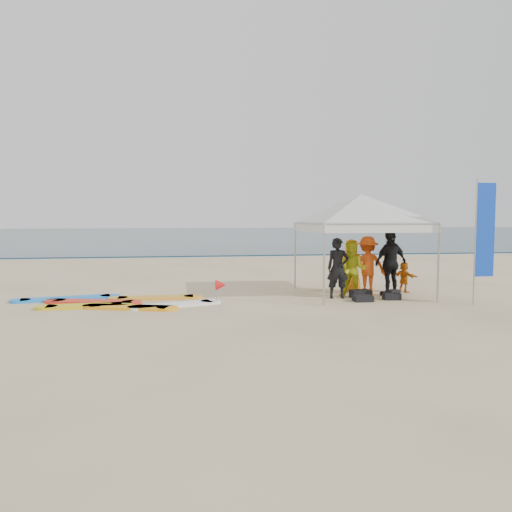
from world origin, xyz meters
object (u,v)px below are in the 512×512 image
at_px(person_black_a, 338,268).
at_px(surfboard_spread, 116,302).
at_px(person_black_b, 391,263).
at_px(feather_flag, 484,231).
at_px(person_orange_b, 351,265).
at_px(person_orange_a, 367,266).
at_px(marker_pennant, 221,285).
at_px(canopy_tent, 361,194).
at_px(person_seated, 404,277).
at_px(person_yellow, 353,269).

xyz_separation_m(person_black_a, surfboard_spread, (-6.09, 0.05, -0.82)).
distance_m(person_black_b, feather_flag, 2.68).
height_order(person_orange_b, surfboard_spread, person_orange_b).
bearing_deg(feather_flag, person_black_a, 154.30).
relative_size(person_orange_a, marker_pennant, 2.70).
height_order(person_black_a, feather_flag, feather_flag).
distance_m(person_orange_a, canopy_tent, 2.10).
bearing_deg(marker_pennant, canopy_tent, 12.02).
xyz_separation_m(person_orange_a, person_seated, (1.29, 0.26, -0.40)).
relative_size(person_black_a, feather_flag, 0.52).
relative_size(person_orange_a, feather_flag, 0.53).
distance_m(person_orange_a, marker_pennant, 4.53).
bearing_deg(canopy_tent, person_black_b, -21.02).
xyz_separation_m(person_orange_a, surfboard_spread, (-7.17, -0.48, -0.83)).
xyz_separation_m(person_black_a, person_black_b, (1.66, 0.19, 0.11)).
xyz_separation_m(person_black_b, canopy_tent, (-0.81, 0.31, 1.99)).
bearing_deg(feather_flag, canopy_tent, 139.89).
height_order(person_yellow, surfboard_spread, person_yellow).
bearing_deg(marker_pennant, person_orange_b, 20.67).
height_order(person_orange_b, feather_flag, feather_flag).
bearing_deg(person_orange_a, person_seated, -165.26).
height_order(person_black_b, canopy_tent, canopy_tent).
distance_m(person_orange_b, canopy_tent, 2.24).
bearing_deg(person_orange_b, person_seated, 173.62).
height_order(person_orange_a, feather_flag, feather_flag).
bearing_deg(person_orange_b, surfboard_spread, 17.34).
height_order(person_black_a, person_orange_a, person_orange_a).
xyz_separation_m(person_orange_b, marker_pennant, (-4.16, -1.57, -0.32)).
bearing_deg(person_seated, person_black_a, 87.23).
bearing_deg(person_yellow, person_orange_a, 67.91).
bearing_deg(marker_pennant, feather_flag, -10.44).
bearing_deg(canopy_tent, person_orange_b, 92.69).
relative_size(feather_flag, surfboard_spread, 0.63).
height_order(person_seated, surfboard_spread, person_seated).
distance_m(canopy_tent, feather_flag, 3.47).
height_order(person_black_b, person_seated, person_black_b).
bearing_deg(person_black_a, person_black_b, 11.26).
relative_size(person_orange_b, feather_flag, 0.50).
bearing_deg(canopy_tent, marker_pennant, -167.98).
bearing_deg(person_yellow, person_black_a, -137.50).
bearing_deg(person_orange_a, person_black_b, 153.66).
distance_m(person_yellow, person_black_b, 1.21).
xyz_separation_m(person_black_b, person_seated, (0.71, 0.59, -0.49)).
bearing_deg(feather_flag, person_orange_a, 136.93).
bearing_deg(person_black_b, person_seated, -159.45).
xyz_separation_m(person_black_a, person_orange_a, (1.08, 0.52, 0.01)).
distance_m(person_yellow, person_orange_b, 1.15).
height_order(person_orange_b, marker_pennant, person_orange_b).
relative_size(person_orange_b, surfboard_spread, 0.31).
height_order(person_yellow, person_seated, person_yellow).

